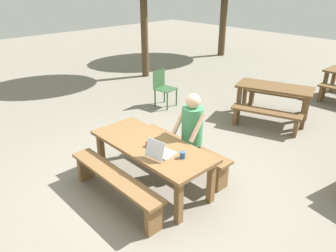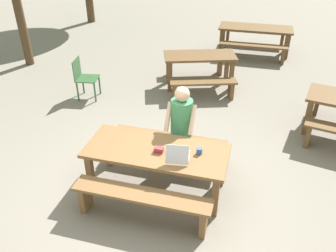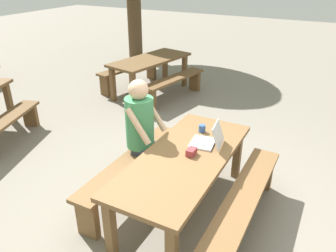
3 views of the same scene
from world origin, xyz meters
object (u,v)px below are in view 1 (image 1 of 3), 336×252
(plastic_chair, at_px, (163,87))
(person_seated, at_px, (191,128))
(laptop, at_px, (160,152))
(small_pouch, at_px, (151,144))
(picnic_table_distant, at_px, (274,92))
(picnic_table_front, at_px, (151,150))
(coffee_mug, at_px, (183,155))

(plastic_chair, bearing_deg, person_seated, -134.30)
(laptop, bearing_deg, small_pouch, -23.21)
(plastic_chair, height_order, picnic_table_distant, plastic_chair)
(small_pouch, height_order, picnic_table_distant, small_pouch)
(picnic_table_front, height_order, plastic_chair, plastic_chair)
(coffee_mug, bearing_deg, picnic_table_distant, 100.75)
(laptop, distance_m, person_seated, 0.80)
(plastic_chair, distance_m, picnic_table_distant, 2.61)
(laptop, relative_size, small_pouch, 3.10)
(small_pouch, distance_m, plastic_chair, 3.48)
(picnic_table_front, xyz_separation_m, plastic_chair, (-2.38, 2.43, -0.13))
(plastic_chair, bearing_deg, picnic_table_distant, -71.54)
(picnic_table_distant, bearing_deg, picnic_table_front, -107.70)
(coffee_mug, distance_m, plastic_chair, 3.82)
(person_seated, relative_size, picnic_table_distant, 0.79)
(picnic_table_distant, bearing_deg, coffee_mug, -98.28)
(plastic_chair, bearing_deg, picnic_table_front, -145.26)
(laptop, distance_m, picnic_table_distant, 3.82)
(coffee_mug, bearing_deg, small_pouch, -168.78)
(picnic_table_front, bearing_deg, person_seated, 72.98)
(small_pouch, relative_size, person_seated, 0.09)
(small_pouch, bearing_deg, picnic_table_front, 133.16)
(picnic_table_front, bearing_deg, coffee_mug, 5.11)
(picnic_table_distant, bearing_deg, small_pouch, -106.92)
(person_seated, relative_size, plastic_chair, 1.56)
(person_seated, distance_m, picnic_table_distant, 3.03)
(laptop, height_order, coffee_mug, laptop)
(laptop, bearing_deg, coffee_mug, -152.16)
(laptop, xyz_separation_m, small_pouch, (-0.29, 0.08, -0.03))
(picnic_table_front, relative_size, person_seated, 1.47)
(small_pouch, bearing_deg, coffee_mug, 11.22)
(picnic_table_front, height_order, picnic_table_distant, picnic_table_distant)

